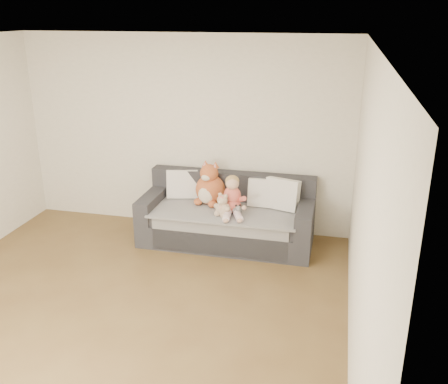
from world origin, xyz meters
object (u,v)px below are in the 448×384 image
(teddy_bear, at_px, (223,207))
(sippy_cup, at_px, (227,207))
(toddler, at_px, (232,198))
(sofa, at_px, (227,219))
(plush_cat, at_px, (210,187))

(teddy_bear, bearing_deg, sippy_cup, 101.86)
(toddler, xyz_separation_m, sippy_cup, (-0.07, 0.01, -0.14))
(sofa, height_order, sippy_cup, sofa)
(sofa, relative_size, plush_cat, 3.69)
(plush_cat, relative_size, sippy_cup, 4.77)
(toddler, bearing_deg, plush_cat, 128.18)
(plush_cat, xyz_separation_m, teddy_bear, (0.26, -0.39, -0.10))
(toddler, relative_size, sippy_cup, 4.00)
(plush_cat, bearing_deg, sofa, -10.33)
(sofa, height_order, teddy_bear, sofa)
(teddy_bear, distance_m, sippy_cup, 0.13)
(plush_cat, bearing_deg, toddler, -26.61)
(sofa, distance_m, toddler, 0.42)
(sofa, bearing_deg, teddy_bear, -89.17)
(sofa, relative_size, teddy_bear, 7.41)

